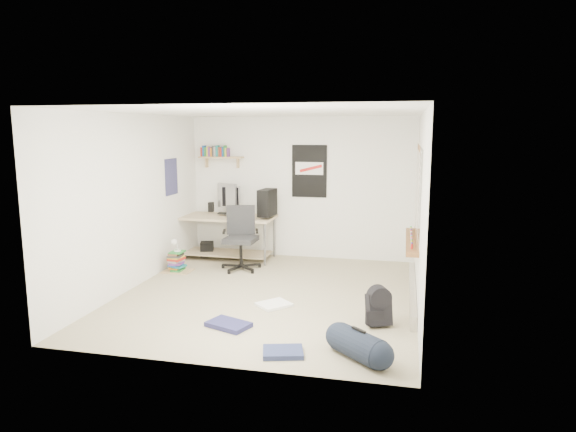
% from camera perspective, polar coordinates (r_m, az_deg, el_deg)
% --- Properties ---
extents(floor, '(4.00, 4.50, 0.01)m').
position_cam_1_polar(floor, '(7.25, -2.16, -8.73)').
color(floor, gray).
rests_on(floor, ground).
extents(ceiling, '(4.00, 4.50, 0.01)m').
position_cam_1_polar(ceiling, '(6.89, -2.29, 11.51)').
color(ceiling, white).
rests_on(ceiling, ground).
extents(back_wall, '(4.00, 0.01, 2.50)m').
position_cam_1_polar(back_wall, '(9.14, 1.46, 3.15)').
color(back_wall, silver).
rests_on(back_wall, ground).
extents(left_wall, '(0.01, 4.50, 2.50)m').
position_cam_1_polar(left_wall, '(7.72, -16.75, 1.57)').
color(left_wall, silver).
rests_on(left_wall, ground).
extents(right_wall, '(0.01, 4.50, 2.50)m').
position_cam_1_polar(right_wall, '(6.73, 14.51, 0.53)').
color(right_wall, silver).
rests_on(right_wall, ground).
extents(desk, '(1.92, 1.42, 0.80)m').
position_cam_1_polar(desk, '(9.19, -6.99, -2.47)').
color(desk, beige).
rests_on(desk, floor).
extents(monitor_left, '(0.41, 0.23, 0.44)m').
position_cam_1_polar(monitor_left, '(9.27, -6.74, 1.75)').
color(monitor_left, '#B2B3B7').
rests_on(monitor_left, desk).
extents(monitor_right, '(0.37, 0.14, 0.40)m').
position_cam_1_polar(monitor_right, '(9.25, -6.38, 1.62)').
color(monitor_right, '#9C9DA1').
rests_on(monitor_right, desk).
extents(pc_tower, '(0.26, 0.46, 0.46)m').
position_cam_1_polar(pc_tower, '(8.84, -2.33, 1.51)').
color(pc_tower, black).
rests_on(pc_tower, desk).
extents(keyboard, '(0.37, 0.17, 0.02)m').
position_cam_1_polar(keyboard, '(9.14, -6.66, 0.31)').
color(keyboard, black).
rests_on(keyboard, desk).
extents(speaker_left, '(0.09, 0.09, 0.18)m').
position_cam_1_polar(speaker_left, '(9.39, -8.55, 1.00)').
color(speaker_left, black).
rests_on(speaker_left, desk).
extents(speaker_right, '(0.11, 0.11, 0.18)m').
position_cam_1_polar(speaker_right, '(8.66, -5.08, 0.36)').
color(speaker_right, black).
rests_on(speaker_right, desk).
extents(office_chair, '(0.85, 0.85, 1.04)m').
position_cam_1_polar(office_chair, '(8.41, -5.27, -2.70)').
color(office_chair, '#262729').
rests_on(office_chair, floor).
extents(wall_shelf, '(0.80, 0.22, 0.24)m').
position_cam_1_polar(wall_shelf, '(9.38, -7.44, 6.49)').
color(wall_shelf, tan).
rests_on(wall_shelf, back_wall).
extents(poster_back_wall, '(0.62, 0.03, 0.92)m').
position_cam_1_polar(poster_back_wall, '(9.05, 2.37, 4.99)').
color(poster_back_wall, black).
rests_on(poster_back_wall, back_wall).
extents(poster_left_wall, '(0.02, 0.42, 0.60)m').
position_cam_1_polar(poster_left_wall, '(8.74, -12.84, 4.27)').
color(poster_left_wall, navy).
rests_on(poster_left_wall, left_wall).
extents(window, '(0.10, 1.50, 1.26)m').
position_cam_1_polar(window, '(6.99, 14.06, 2.54)').
color(window, brown).
rests_on(window, right_wall).
extents(baseboard_heater, '(0.08, 2.50, 0.18)m').
position_cam_1_polar(baseboard_heater, '(7.28, 13.67, -8.14)').
color(baseboard_heater, '#B7B2A8').
rests_on(baseboard_heater, floor).
extents(backpack, '(0.34, 0.31, 0.37)m').
position_cam_1_polar(backpack, '(6.17, 10.05, -10.20)').
color(backpack, black).
rests_on(backpack, floor).
extents(duffel_bag, '(0.42, 0.42, 0.58)m').
position_cam_1_polar(duffel_bag, '(5.33, 7.83, -14.10)').
color(duffel_bag, black).
rests_on(duffel_bag, floor).
extents(tshirt, '(0.51, 0.52, 0.04)m').
position_cam_1_polar(tshirt, '(6.79, -1.58, -9.79)').
color(tshirt, white).
rests_on(tshirt, floor).
extents(jeans_a, '(0.57, 0.46, 0.05)m').
position_cam_1_polar(jeans_a, '(6.15, -6.62, -11.88)').
color(jeans_a, '#23234F').
rests_on(jeans_a, floor).
extents(jeans_b, '(0.47, 0.40, 0.05)m').
position_cam_1_polar(jeans_b, '(5.42, -0.57, -14.88)').
color(jeans_b, navy).
rests_on(jeans_b, floor).
extents(book_stack, '(0.56, 0.51, 0.31)m').
position_cam_1_polar(book_stack, '(8.52, -12.22, -5.07)').
color(book_stack, brown).
rests_on(book_stack, floor).
extents(desk_lamp, '(0.14, 0.20, 0.19)m').
position_cam_1_polar(desk_lamp, '(8.44, -12.21, -3.60)').
color(desk_lamp, silver).
rests_on(desk_lamp, book_stack).
extents(subwoofer, '(0.28, 0.28, 0.25)m').
position_cam_1_polar(subwoofer, '(9.42, -8.99, -3.63)').
color(subwoofer, black).
rests_on(subwoofer, floor).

